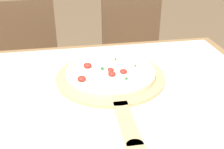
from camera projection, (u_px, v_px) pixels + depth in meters
dining_table at (106, 126)px, 0.98m from camera, size 1.19×0.93×0.77m
towel_cloth at (106, 97)px, 0.92m from camera, size 1.11×0.85×0.00m
pizza_peel at (112, 79)px, 1.02m from camera, size 0.40×0.60×0.01m
pizza at (110, 72)px, 1.02m from camera, size 0.33×0.33×0.04m
chair_left at (28, 65)px, 1.72m from camera, size 0.43×0.43×0.89m
chair_right at (134, 57)px, 1.82m from camera, size 0.41×0.41×0.89m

